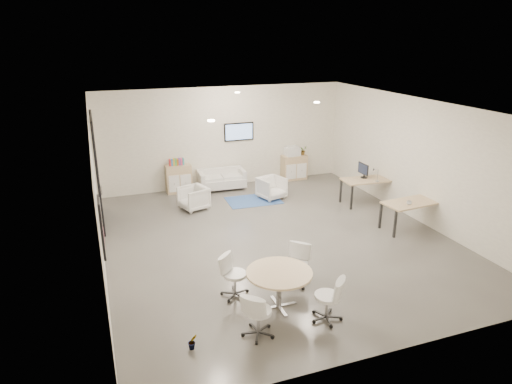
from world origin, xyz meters
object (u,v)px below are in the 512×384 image
object	(u,v)px
round_table	(279,276)
desk_front	(411,205)
sideboard_left	(179,179)
armchair_right	(272,187)
loveseat	(221,180)
desk_rear	(367,182)
armchair_left	(194,197)
sideboard_right	(294,167)

from	to	relation	value
round_table	desk_front	bearing A→B (deg)	25.40
sideboard_left	armchair_right	world-z (taller)	sideboard_left
desk_front	round_table	distance (m)	4.97
sideboard_left	armchair_right	bearing A→B (deg)	-31.23
loveseat	desk_rear	bearing A→B (deg)	-34.44
armchair_left	desk_rear	distance (m)	5.03
desk_front	sideboard_right	bearing A→B (deg)	96.08
armchair_right	desk_front	size ratio (longest dim) A/B	0.49
armchair_left	armchair_right	world-z (taller)	armchair_right
armchair_right	loveseat	bearing A→B (deg)	113.59
sideboard_left	desk_rear	size ratio (longest dim) A/B	0.60
armchair_right	desk_rear	distance (m)	2.80
loveseat	round_table	size ratio (longest dim) A/B	1.26
armchair_left	desk_rear	size ratio (longest dim) A/B	0.50
armchair_right	sideboard_right	bearing A→B (deg)	29.98
sideboard_left	armchair_right	distance (m)	2.95
loveseat	desk_rear	size ratio (longest dim) A/B	1.03
sideboard_right	desk_front	xyz separation A→B (m)	(1.00, -4.88, 0.24)
armchair_left	armchair_right	xyz separation A→B (m)	(2.41, 0.08, 0.00)
sideboard_right	loveseat	size ratio (longest dim) A/B	0.56
sideboard_right	round_table	xyz separation A→B (m)	(-3.48, -7.01, 0.22)
sideboard_right	armchair_right	size ratio (longest dim) A/B	1.17
loveseat	armchair_right	xyz separation A→B (m)	(1.18, -1.39, 0.06)
armchair_right	desk_rear	size ratio (longest dim) A/B	0.50
loveseat	desk_rear	xyz separation A→B (m)	(3.62, -2.72, 0.36)
loveseat	desk_front	size ratio (longest dim) A/B	1.01
desk_front	round_table	world-z (taller)	desk_front
loveseat	round_table	xyz separation A→B (m)	(-0.87, -6.86, 0.34)
armchair_right	sideboard_left	bearing A→B (deg)	131.97
desk_rear	armchair_left	bearing A→B (deg)	169.21
armchair_left	desk_front	world-z (taller)	desk_front
sideboard_right	round_table	bearing A→B (deg)	-116.44
sideboard_right	loveseat	xyz separation A→B (m)	(-2.62, -0.14, -0.12)
sideboard_left	loveseat	size ratio (longest dim) A/B	0.58
sideboard_left	desk_front	world-z (taller)	sideboard_left
armchair_left	sideboard_left	bearing A→B (deg)	166.30
sideboard_left	armchair_right	size ratio (longest dim) A/B	1.22
armchair_left	desk_front	bearing A→B (deg)	38.47
sideboard_right	desk_rear	world-z (taller)	sideboard_right
armchair_left	round_table	xyz separation A→B (m)	(0.37, -5.40, 0.28)
desk_rear	armchair_right	bearing A→B (deg)	155.06
armchair_right	round_table	size ratio (longest dim) A/B	0.61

